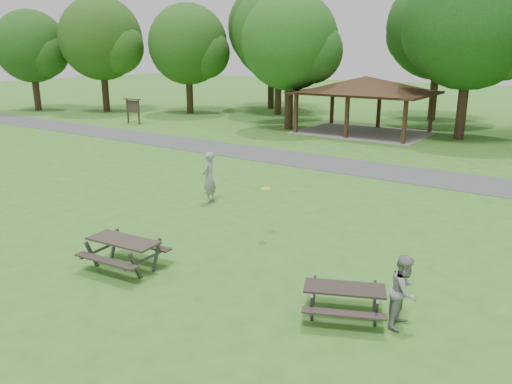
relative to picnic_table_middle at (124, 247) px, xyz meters
The scene contains 17 objects.
ground 0.67m from the picnic_table_middle, 15.71° to the left, with size 160.00×160.00×0.00m, color #337020.
asphalt_path 14.09m from the picnic_table_middle, 88.88° to the left, with size 120.00×3.20×0.02m, color #454648.
pavilion 24.49m from the picnic_table_middle, 98.79° to the left, with size 8.60×7.01×3.76m.
notice_board 26.77m from the picnic_table_middle, 137.50° to the left, with size 1.60×0.30×1.88m.
tree_row_a 35.82m from the picnic_table_middle, 141.35° to the left, with size 7.56×7.20×9.97m.
tree_row_b 33.27m from the picnic_table_middle, 128.87° to the left, with size 7.14×6.80×9.28m.
tree_row_c 32.68m from the picnic_table_middle, 115.09° to the left, with size 8.19×7.80×10.67m.
tree_row_d 24.74m from the picnic_table_middle, 110.93° to the left, with size 6.93×6.60×9.27m.
tree_row_e 25.96m from the picnic_table_middle, 84.60° to the left, with size 8.40×8.00×11.02m.
tree_deep_a 37.17m from the picnic_table_middle, 117.02° to the left, with size 8.40×8.00×11.38m.
tree_deep_b 33.73m from the picnic_table_middle, 92.81° to the left, with size 8.40×8.00×11.13m.
tree_flank_left 39.00m from the picnic_table_middle, 150.41° to the left, with size 6.72×6.40×8.93m.
picnic_table_middle is the anchor object (origin of this frame).
picnic_table_far 5.75m from the picnic_table_middle, ahead, with size 2.06×1.90×0.72m.
frisbee_in_flight 4.35m from the picnic_table_middle, 65.01° to the left, with size 0.36×0.36×0.02m.
frisbee_thrower 6.05m from the picnic_table_middle, 108.85° to the left, with size 0.69×0.45×1.89m, color #959597.
frisbee_catcher 6.91m from the picnic_table_middle, 11.39° to the left, with size 0.74×0.58×1.52m, color gray.
Camera 1 is at (9.21, -7.86, 5.42)m, focal length 35.00 mm.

